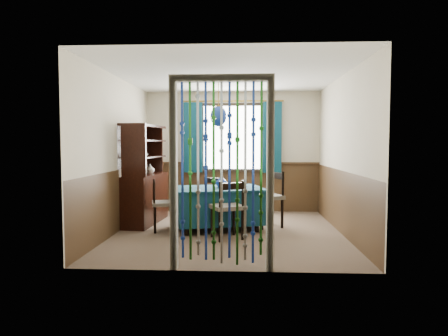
# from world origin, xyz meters

# --- Properties ---
(floor) EXTENTS (4.00, 4.00, 0.00)m
(floor) POSITION_xyz_m (0.00, 0.00, 0.00)
(floor) COLOR brown
(floor) RESTS_ON ground
(ceiling) EXTENTS (4.00, 4.00, 0.00)m
(ceiling) POSITION_xyz_m (0.00, 0.00, 2.50)
(ceiling) COLOR silver
(ceiling) RESTS_ON ground
(wall_back) EXTENTS (3.60, 0.00, 3.60)m
(wall_back) POSITION_xyz_m (0.00, 2.00, 1.25)
(wall_back) COLOR beige
(wall_back) RESTS_ON ground
(wall_front) EXTENTS (3.60, 0.00, 3.60)m
(wall_front) POSITION_xyz_m (0.00, -2.00, 1.25)
(wall_front) COLOR beige
(wall_front) RESTS_ON ground
(wall_left) EXTENTS (0.00, 4.00, 4.00)m
(wall_left) POSITION_xyz_m (-1.80, 0.00, 1.25)
(wall_left) COLOR beige
(wall_left) RESTS_ON ground
(wall_right) EXTENTS (0.00, 4.00, 4.00)m
(wall_right) POSITION_xyz_m (1.80, 0.00, 1.25)
(wall_right) COLOR beige
(wall_right) RESTS_ON ground
(wainscot_back) EXTENTS (3.60, 0.00, 3.60)m
(wainscot_back) POSITION_xyz_m (0.00, 1.99, 0.50)
(wainscot_back) COLOR #402B18
(wainscot_back) RESTS_ON ground
(wainscot_front) EXTENTS (3.60, 0.00, 3.60)m
(wainscot_front) POSITION_xyz_m (0.00, -1.99, 0.50)
(wainscot_front) COLOR #402B18
(wainscot_front) RESTS_ON ground
(wainscot_left) EXTENTS (0.00, 4.00, 4.00)m
(wainscot_left) POSITION_xyz_m (-1.79, 0.00, 0.50)
(wainscot_left) COLOR #402B18
(wainscot_left) RESTS_ON ground
(wainscot_right) EXTENTS (0.00, 4.00, 4.00)m
(wainscot_right) POSITION_xyz_m (1.79, 0.00, 0.50)
(wainscot_right) COLOR #402B18
(wainscot_right) RESTS_ON ground
(window) EXTENTS (1.32, 0.12, 1.42)m
(window) POSITION_xyz_m (0.00, 1.95, 1.55)
(window) COLOR black
(window) RESTS_ON wall_back
(doorway) EXTENTS (1.16, 0.12, 2.18)m
(doorway) POSITION_xyz_m (0.00, -1.94, 1.05)
(doorway) COLOR silver
(doorway) RESTS_ON ground
(dining_table) EXTENTS (1.66, 1.34, 0.69)m
(dining_table) POSITION_xyz_m (-0.18, 0.20, 0.41)
(dining_table) COLOR #0D3444
(dining_table) RESTS_ON floor
(chair_near) EXTENTS (0.57, 0.56, 0.89)m
(chair_near) POSITION_xyz_m (0.01, -0.49, 0.47)
(chair_near) COLOR black
(chair_near) RESTS_ON floor
(chair_far) EXTENTS (0.42, 0.40, 0.81)m
(chair_far) POSITION_xyz_m (-0.31, 0.88, 0.43)
(chair_far) COLOR black
(chair_far) RESTS_ON floor
(chair_left) EXTENTS (0.48, 0.49, 0.83)m
(chair_left) POSITION_xyz_m (-1.08, 0.02, 0.45)
(chair_left) COLOR black
(chair_left) RESTS_ON floor
(chair_right) EXTENTS (0.60, 0.62, 0.96)m
(chair_right) POSITION_xyz_m (0.67, 0.45, 0.51)
(chair_right) COLOR black
(chair_right) RESTS_ON floor
(sideboard) EXTENTS (0.59, 1.38, 1.75)m
(sideboard) POSITION_xyz_m (-1.55, 0.64, 0.61)
(sideboard) COLOR black
(sideboard) RESTS_ON floor
(pendant_lamp) EXTENTS (0.27, 0.27, 0.80)m
(pendant_lamp) POSITION_xyz_m (-0.18, 0.20, 1.87)
(pendant_lamp) COLOR olive
(pendant_lamp) RESTS_ON ceiling
(vase_table) EXTENTS (0.23, 0.23, 0.18)m
(vase_table) POSITION_xyz_m (-0.13, 0.27, 0.78)
(vase_table) COLOR navy
(vase_table) RESTS_ON dining_table
(bowl_shelf) EXTENTS (0.23, 0.23, 0.05)m
(bowl_shelf) POSITION_xyz_m (-1.49, 0.34, 1.23)
(bowl_shelf) COLOR beige
(bowl_shelf) RESTS_ON sideboard
(vase_sideboard) EXTENTS (0.21, 0.21, 0.19)m
(vase_sideboard) POSITION_xyz_m (-1.49, 0.88, 0.97)
(vase_sideboard) COLOR beige
(vase_sideboard) RESTS_ON sideboard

